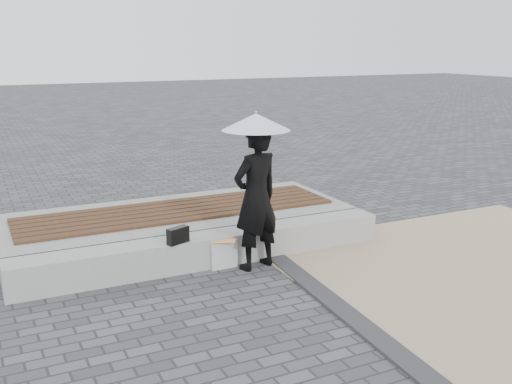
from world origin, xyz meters
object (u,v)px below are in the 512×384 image
(handbag, at_px, (178,235))
(parasol, at_px, (256,122))
(woman, at_px, (256,198))
(canvas_tote, at_px, (223,253))
(seating_ledge, at_px, (209,249))

(handbag, bearing_deg, parasol, -34.74)
(woman, xyz_separation_m, parasol, (0.00, 0.00, 0.95))
(handbag, bearing_deg, canvas_tote, -25.17)
(woman, xyz_separation_m, canvas_tote, (-0.38, 0.19, -0.74))
(canvas_tote, bearing_deg, woman, -26.82)
(handbag, bearing_deg, seating_ledge, -1.81)
(parasol, xyz_separation_m, canvas_tote, (-0.38, 0.19, -1.69))
(seating_ledge, height_order, parasol, parasol)
(seating_ledge, relative_size, woman, 2.69)
(woman, height_order, parasol, parasol)
(parasol, relative_size, handbag, 3.74)
(seating_ledge, relative_size, parasol, 4.62)
(parasol, bearing_deg, seating_ledge, 141.67)
(handbag, height_order, canvas_tote, handbag)
(seating_ledge, distance_m, parasol, 1.79)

